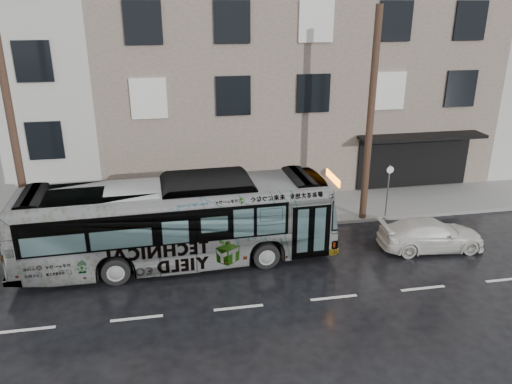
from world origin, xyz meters
TOP-DOWN VIEW (x-y plane):
  - ground at (0.00, 0.00)m, footprint 120.00×120.00m
  - sidewalk at (0.00, 4.90)m, footprint 90.00×3.60m
  - building_taupe at (5.00, 12.70)m, footprint 20.00×12.00m
  - utility_pole_front at (6.50, 3.30)m, footprint 0.30×0.30m
  - utility_pole_rear at (-7.50, 3.30)m, footprint 0.30×0.30m
  - sign_post at (7.60, 3.30)m, footprint 0.06×0.06m
  - bus at (-1.73, 0.97)m, footprint 11.76×3.12m
  - white_sedan at (8.12, 0.24)m, footprint 4.26×1.98m

SIDE VIEW (x-z plane):
  - ground at x=0.00m, z-range 0.00..0.00m
  - sidewalk at x=0.00m, z-range 0.00..0.15m
  - white_sedan at x=8.12m, z-range 0.00..1.20m
  - sign_post at x=7.60m, z-range 0.15..2.55m
  - bus at x=-1.73m, z-range 0.00..3.25m
  - utility_pole_front at x=6.50m, z-range 0.15..9.15m
  - utility_pole_rear at x=-7.50m, z-range 0.15..9.15m
  - building_taupe at x=5.00m, z-range 0.00..11.00m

